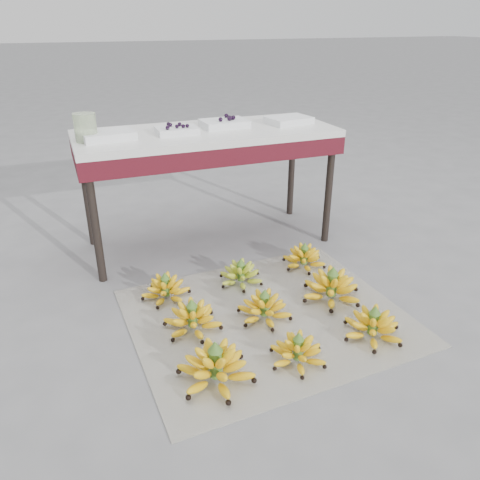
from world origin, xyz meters
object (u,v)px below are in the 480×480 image
object	(u,v)px
bunch_back_right	(304,258)
vendor_table	(207,144)
bunch_front_left	(216,367)
bunch_back_left	(166,289)
tray_far_left	(108,135)
tray_left	(177,130)
bunch_mid_right	(332,288)
bunch_front_center	(298,352)
bunch_front_right	(373,326)
tray_far_right	(289,120)
tray_right	(225,123)
glass_jar	(85,128)
bunch_mid_left	(192,319)
bunch_back_center	(241,275)
newspaper_mat	(267,317)
bunch_mid_center	(264,308)

from	to	relation	value
bunch_back_right	vendor_table	world-z (taller)	vendor_table
bunch_front_left	bunch_back_left	bearing A→B (deg)	71.80
vendor_table	tray_far_left	bearing A→B (deg)	-176.94
bunch_back_right	tray_left	distance (m)	1.00
bunch_back_left	bunch_mid_right	bearing A→B (deg)	-2.13
tray_left	bunch_front_center	bearing A→B (deg)	-82.51
bunch_back_left	bunch_back_right	xyz separation A→B (m)	(0.81, 0.04, 0.00)
bunch_front_right	tray_far_right	bearing A→B (deg)	98.97
bunch_front_right	bunch_mid_right	distance (m)	0.34
bunch_mid_right	tray_right	distance (m)	1.14
bunch_mid_right	bunch_back_left	distance (m)	0.83
bunch_front_center	bunch_back_left	size ratio (longest dim) A/B	0.87
vendor_table	glass_jar	bearing A→B (deg)	-176.71
bunch_mid_right	tray_left	bearing A→B (deg)	139.63
bunch_front_right	bunch_mid_right	bearing A→B (deg)	106.97
bunch_mid_left	bunch_mid_right	size ratio (longest dim) A/B	0.78
bunch_back_left	bunch_back_center	distance (m)	0.41
bunch_front_right	bunch_back_center	world-z (taller)	bunch_front_right
bunch_back_right	tray_far_right	size ratio (longest dim) A/B	0.89
bunch_front_left	bunch_back_right	bearing A→B (deg)	20.64
newspaper_mat	tray_left	xyz separation A→B (m)	(-0.18, 0.85, 0.73)
bunch_back_right	bunch_mid_left	bearing A→B (deg)	-154.04
bunch_back_left	glass_jar	bearing A→B (deg)	135.15
bunch_mid_right	vendor_table	world-z (taller)	vendor_table
bunch_front_center	tray_far_left	bearing A→B (deg)	121.64
bunch_front_left	bunch_mid_right	distance (m)	0.81
bunch_front_right	bunch_mid_left	xyz separation A→B (m)	(-0.72, 0.34, -0.00)
bunch_back_right	bunch_back_center	bearing A→B (deg)	-172.62
bunch_front_left	bunch_back_left	size ratio (longest dim) A/B	1.29
bunch_mid_left	newspaper_mat	bearing A→B (deg)	-11.44
bunch_front_center	glass_jar	xyz separation A→B (m)	(-0.63, 1.19, 0.72)
bunch_front_left	bunch_front_center	distance (m)	0.35
bunch_front_left	tray_far_left	distance (m)	1.36
bunch_front_right	bunch_mid_center	size ratio (longest dim) A/B	1.05
bunch_front_left	glass_jar	bearing A→B (deg)	81.96
bunch_front_center	tray_left	distance (m)	1.38
newspaper_mat	bunch_front_left	distance (m)	0.49
bunch_back_center	bunch_mid_center	bearing A→B (deg)	-83.89
bunch_mid_right	tray_far_left	distance (m)	1.40
bunch_mid_left	tray_far_right	world-z (taller)	tray_far_right
bunch_back_center	tray_far_right	bearing A→B (deg)	54.64
newspaper_mat	tray_far_left	size ratio (longest dim) A/B	4.38
newspaper_mat	bunch_back_left	bearing A→B (deg)	140.65
bunch_front_center	tray_right	world-z (taller)	tray_right
tray_far_left	tray_far_right	size ratio (longest dim) A/B	1.03
bunch_front_left	tray_right	distance (m)	1.49
bunch_front_right	vendor_table	distance (m)	1.38
bunch_mid_center	bunch_back_left	distance (m)	0.52
tray_right	glass_jar	xyz separation A→B (m)	(-0.78, -0.07, 0.05)
bunch_front_center	bunch_mid_center	xyz separation A→B (m)	(0.00, 0.33, 0.00)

